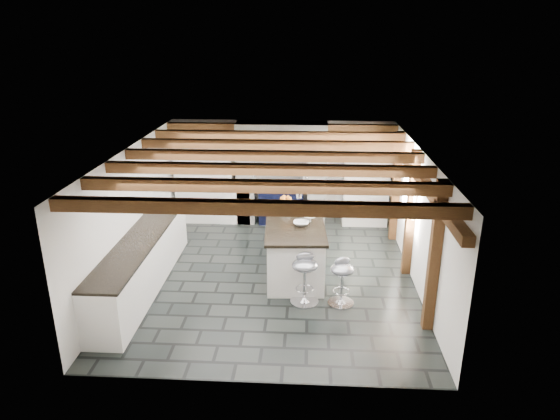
# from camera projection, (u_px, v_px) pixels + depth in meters

# --- Properties ---
(ground) EXTENTS (6.00, 6.00, 0.00)m
(ground) POSITION_uv_depth(u_px,v_px,m) (273.00, 274.00, 9.12)
(ground) COLOR black
(ground) RESTS_ON ground
(room_shell) EXTENTS (6.00, 6.03, 6.00)m
(room_shell) POSITION_uv_depth(u_px,v_px,m) (248.00, 194.00, 10.12)
(room_shell) COLOR white
(room_shell) RESTS_ON ground
(range_cooker) EXTENTS (1.00, 0.63, 0.99)m
(range_cooker) POSITION_uv_depth(u_px,v_px,m) (281.00, 202.00, 11.47)
(range_cooker) COLOR black
(range_cooker) RESTS_ON ground
(kitchen_island) EXTENTS (1.14, 2.03, 1.31)m
(kitchen_island) POSITION_uv_depth(u_px,v_px,m) (295.00, 247.00, 9.00)
(kitchen_island) COLOR white
(kitchen_island) RESTS_ON ground
(bar_stool_near) EXTENTS (0.50, 0.50, 0.79)m
(bar_stool_near) POSITION_uv_depth(u_px,v_px,m) (342.00, 276.00, 7.96)
(bar_stool_near) COLOR silver
(bar_stool_near) RESTS_ON ground
(bar_stool_far) EXTENTS (0.49, 0.49, 0.86)m
(bar_stool_far) POSITION_uv_depth(u_px,v_px,m) (305.00, 273.00, 7.99)
(bar_stool_far) COLOR silver
(bar_stool_far) RESTS_ON ground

